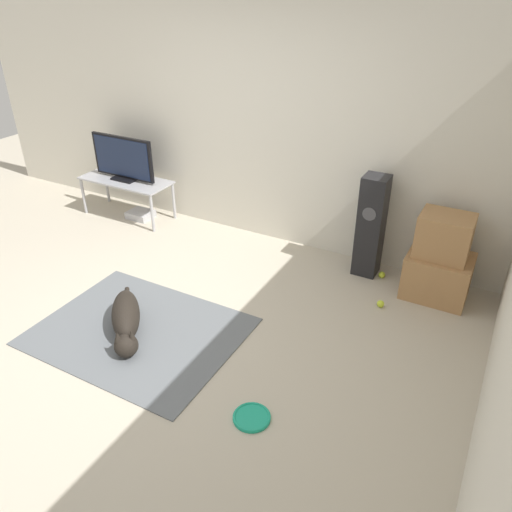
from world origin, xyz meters
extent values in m
plane|color=#BCB29E|center=(0.00, 0.00, 0.00)|extent=(12.00, 12.00, 0.00)
cube|color=beige|center=(0.00, 2.10, 1.27)|extent=(8.00, 0.06, 2.55)
cube|color=slate|center=(-0.09, -0.04, 0.01)|extent=(1.70, 1.31, 0.01)
ellipsoid|color=black|center=(-0.21, -0.04, 0.15)|extent=(0.59, 0.63, 0.28)
sphere|color=black|center=(0.04, -0.32, 0.11)|extent=(0.19, 0.19, 0.19)
cone|color=black|center=(0.08, -0.29, 0.22)|extent=(0.06, 0.06, 0.09)
cone|color=black|center=(0.00, -0.36, 0.22)|extent=(0.06, 0.06, 0.09)
cylinder|color=black|center=(-0.48, 0.27, 0.07)|extent=(0.17, 0.18, 0.04)
cylinder|color=#199E7A|center=(1.22, -0.40, 0.01)|extent=(0.26, 0.26, 0.02)
torus|color=#199E7A|center=(1.22, -0.40, 0.02)|extent=(0.26, 0.26, 0.02)
cube|color=#A87A4C|center=(2.00, 1.75, 0.21)|extent=(0.58, 0.46, 0.42)
cube|color=#A87A4C|center=(1.99, 1.75, 0.63)|extent=(0.46, 0.37, 0.40)
cube|color=black|center=(1.30, 1.84, 0.52)|extent=(0.24, 0.24, 1.03)
cylinder|color=#4C4C51|center=(1.30, 1.72, 0.70)|extent=(0.13, 0.00, 0.13)
cube|color=#A8A8AD|center=(-1.72, 1.74, 0.47)|extent=(1.14, 0.47, 0.02)
cylinder|color=#A8A8AD|center=(-2.26, 1.53, 0.23)|extent=(0.04, 0.04, 0.46)
cylinder|color=#A8A8AD|center=(-1.18, 1.53, 0.23)|extent=(0.04, 0.04, 0.46)
cylinder|color=#A8A8AD|center=(-2.26, 1.94, 0.23)|extent=(0.04, 0.04, 0.46)
cylinder|color=#A8A8AD|center=(-1.18, 1.94, 0.23)|extent=(0.04, 0.04, 0.46)
cube|color=black|center=(-1.72, 1.74, 0.49)|extent=(0.30, 0.20, 0.03)
cube|color=black|center=(-1.72, 1.74, 0.76)|extent=(0.86, 0.04, 0.50)
cube|color=#141E38|center=(-1.72, 1.72, 0.76)|extent=(0.80, 0.01, 0.45)
sphere|color=#C6E033|center=(1.48, 1.81, 0.03)|extent=(0.07, 0.07, 0.07)
sphere|color=#C6E033|center=(1.61, 1.31, 0.03)|extent=(0.07, 0.07, 0.07)
cube|color=#B7B7BC|center=(-1.56, 1.75, 0.04)|extent=(0.30, 0.25, 0.08)
camera|label=1|loc=(2.40, -2.52, 2.69)|focal=35.00mm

